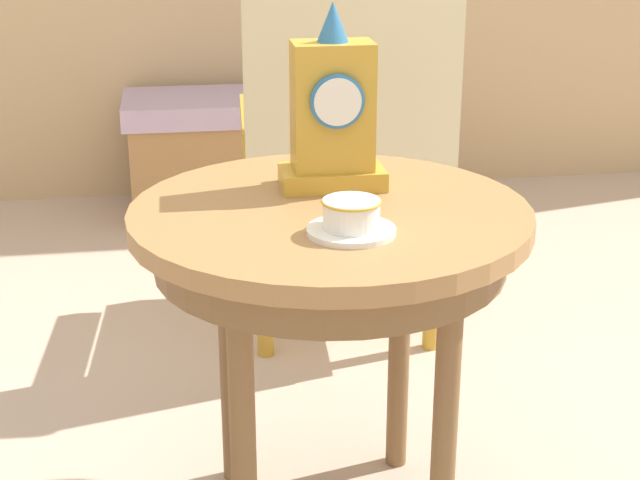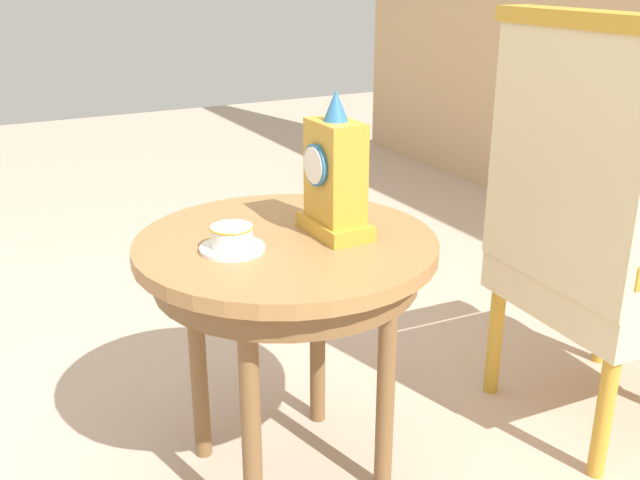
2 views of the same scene
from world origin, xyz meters
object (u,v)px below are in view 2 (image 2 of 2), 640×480
object	(u,v)px
side_table	(287,270)
mantel_clock	(335,178)
armchair	(596,227)
teacup_left	(232,239)

from	to	relation	value
side_table	mantel_clock	bearing A→B (deg)	78.84
mantel_clock	armchair	world-z (taller)	armchair
side_table	armchair	xyz separation A→B (m)	(0.17, 0.82, 0.02)
armchair	mantel_clock	bearing A→B (deg)	-102.00
teacup_left	armchair	bearing A→B (deg)	80.48
side_table	teacup_left	distance (m)	0.17
teacup_left	armchair	distance (m)	0.97
teacup_left	mantel_clock	world-z (taller)	mantel_clock
side_table	mantel_clock	size ratio (longest dim) A/B	2.09
armchair	side_table	bearing A→B (deg)	-101.89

